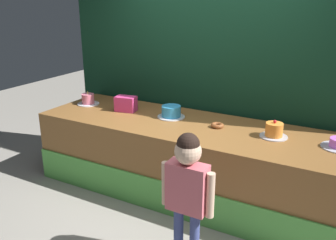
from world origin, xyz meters
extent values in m
plane|color=gray|center=(0.00, 0.00, 0.00)|extent=(12.00, 12.00, 0.00)
cube|color=brown|center=(0.00, 0.53, 0.41)|extent=(3.50, 1.06, 0.83)
cube|color=#59B24C|center=(0.00, -0.01, 0.19)|extent=(3.50, 0.02, 0.37)
cube|color=#113823|center=(0.00, 1.16, 1.52)|extent=(3.99, 0.08, 3.04)
cylinder|color=#3F4C8C|center=(0.44, -0.58, 0.26)|extent=(0.08, 0.08, 0.53)
cylinder|color=#3F4C8C|center=(0.59, -0.58, 0.26)|extent=(0.08, 0.08, 0.53)
cube|color=#D86672|center=(0.52, -0.58, 0.73)|extent=(0.33, 0.15, 0.41)
cylinder|color=beige|center=(0.32, -0.58, 0.72)|extent=(0.07, 0.07, 0.37)
cylinder|color=beige|center=(0.71, -0.58, 0.72)|extent=(0.07, 0.07, 0.37)
sphere|color=beige|center=(0.52, -0.58, 1.04)|extent=(0.21, 0.21, 0.21)
sphere|color=black|center=(0.52, -0.58, 1.10)|extent=(0.18, 0.18, 0.18)
cube|color=#EA3D86|center=(-0.89, 0.59, 0.92)|extent=(0.27, 0.19, 0.18)
torus|color=brown|center=(0.30, 0.59, 0.85)|extent=(0.14, 0.14, 0.04)
cylinder|color=silver|center=(-1.49, 0.59, 0.83)|extent=(0.28, 0.28, 0.01)
cylinder|color=pink|center=(-1.49, 0.59, 0.90)|extent=(0.16, 0.16, 0.13)
cone|color=#F2E566|center=(-1.49, 0.59, 0.98)|extent=(0.02, 0.02, 0.04)
cylinder|color=silver|center=(-0.30, 0.65, 0.83)|extent=(0.32, 0.32, 0.01)
cylinder|color=#3399D8|center=(-0.30, 0.65, 0.90)|extent=(0.22, 0.22, 0.13)
cylinder|color=silver|center=(0.89, 0.60, 0.83)|extent=(0.28, 0.28, 0.01)
cylinder|color=orange|center=(0.89, 0.60, 0.91)|extent=(0.17, 0.17, 0.14)
sphere|color=red|center=(0.89, 0.60, 0.99)|extent=(0.03, 0.03, 0.03)
camera|label=1|loc=(1.63, -2.89, 2.17)|focal=39.26mm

